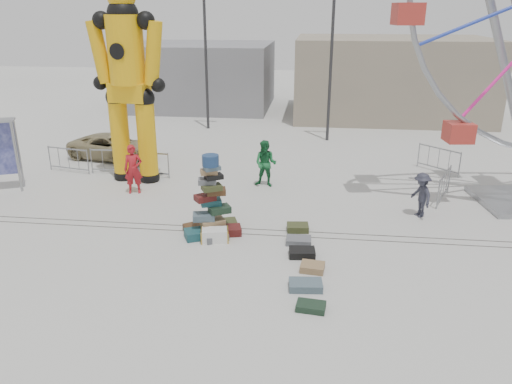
# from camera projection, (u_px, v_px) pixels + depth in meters

# --- Properties ---
(ground) EXTENTS (90.00, 90.00, 0.00)m
(ground) POSITION_uv_depth(u_px,v_px,m) (234.00, 242.00, 15.32)
(ground) COLOR #9E9E99
(ground) RESTS_ON ground
(track_line_near) EXTENTS (40.00, 0.04, 0.01)m
(track_line_near) POSITION_uv_depth(u_px,v_px,m) (237.00, 234.00, 15.87)
(track_line_near) COLOR #47443F
(track_line_near) RESTS_ON ground
(track_line_far) EXTENTS (40.00, 0.04, 0.01)m
(track_line_far) POSITION_uv_depth(u_px,v_px,m) (239.00, 228.00, 16.25)
(track_line_far) COLOR #47443F
(track_line_far) RESTS_ON ground
(building_right) EXTENTS (12.00, 8.00, 5.00)m
(building_right) POSITION_uv_depth(u_px,v_px,m) (390.00, 78.00, 32.28)
(building_right) COLOR gray
(building_right) RESTS_ON ground
(building_left) EXTENTS (10.00, 8.00, 4.40)m
(building_left) POSITION_uv_depth(u_px,v_px,m) (200.00, 75.00, 35.70)
(building_left) COLOR gray
(building_left) RESTS_ON ground
(lamp_post_right) EXTENTS (1.41, 0.25, 8.00)m
(lamp_post_right) POSITION_uv_depth(u_px,v_px,m) (333.00, 55.00, 25.51)
(lamp_post_right) COLOR #2D2D30
(lamp_post_right) RESTS_ON ground
(lamp_post_left) EXTENTS (1.41, 0.25, 8.00)m
(lamp_post_left) POSITION_uv_depth(u_px,v_px,m) (207.00, 50.00, 28.16)
(lamp_post_left) COLOR #2D2D30
(lamp_post_left) RESTS_ON ground
(suitcase_tower) EXTENTS (1.99, 1.73, 2.60)m
(suitcase_tower) POSITION_uv_depth(u_px,v_px,m) (212.00, 212.00, 15.66)
(suitcase_tower) COLOR #1B4C53
(suitcase_tower) RESTS_ON ground
(crash_test_dummy) EXTENTS (3.17, 1.39, 7.95)m
(crash_test_dummy) POSITION_uv_depth(u_px,v_px,m) (128.00, 78.00, 19.39)
(crash_test_dummy) COLOR black
(crash_test_dummy) RESTS_ON ground
(steamer_trunk) EXTENTS (0.92, 0.64, 0.39)m
(steamer_trunk) POSITION_uv_depth(u_px,v_px,m) (215.00, 235.00, 15.32)
(steamer_trunk) COLOR silver
(steamer_trunk) RESTS_ON ground
(row_case_0) EXTENTS (0.73, 0.59, 0.22)m
(row_case_0) POSITION_uv_depth(u_px,v_px,m) (298.00, 228.00, 16.05)
(row_case_0) COLOR #3C4221
(row_case_0) RESTS_ON ground
(row_case_1) EXTENTS (0.77, 0.55, 0.18)m
(row_case_1) POSITION_uv_depth(u_px,v_px,m) (299.00, 241.00, 15.21)
(row_case_1) COLOR slate
(row_case_1) RESTS_ON ground
(row_case_2) EXTENTS (0.79, 0.60, 0.22)m
(row_case_2) POSITION_uv_depth(u_px,v_px,m) (302.00, 253.00, 14.40)
(row_case_2) COLOR black
(row_case_2) RESTS_ON ground
(row_case_3) EXTENTS (0.70, 0.60, 0.20)m
(row_case_3) POSITION_uv_depth(u_px,v_px,m) (312.00, 267.00, 13.62)
(row_case_3) COLOR #99764D
(row_case_3) RESTS_ON ground
(row_case_4) EXTENTS (0.89, 0.61, 0.20)m
(row_case_4) POSITION_uv_depth(u_px,v_px,m) (306.00, 285.00, 12.74)
(row_case_4) COLOR #4D636F
(row_case_4) RESTS_ON ground
(row_case_5) EXTENTS (0.74, 0.52, 0.17)m
(row_case_5) POSITION_uv_depth(u_px,v_px,m) (311.00, 306.00, 11.86)
(row_case_5) COLOR #1B3221
(row_case_5) RESTS_ON ground
(barricade_dummy_a) EXTENTS (1.98, 0.51, 1.10)m
(barricade_dummy_a) POSITION_uv_depth(u_px,v_px,m) (69.00, 160.00, 21.64)
(barricade_dummy_a) COLOR gray
(barricade_dummy_a) RESTS_ON ground
(barricade_dummy_b) EXTENTS (2.00, 0.22, 1.10)m
(barricade_dummy_b) POSITION_uv_depth(u_px,v_px,m) (114.00, 161.00, 21.43)
(barricade_dummy_b) COLOR gray
(barricade_dummy_b) RESTS_ON ground
(barricade_dummy_c) EXTENTS (2.00, 0.25, 1.10)m
(barricade_dummy_c) POSITION_uv_depth(u_px,v_px,m) (146.00, 164.00, 21.03)
(barricade_dummy_c) COLOR gray
(barricade_dummy_c) RESTS_ON ground
(barricade_wheel_front) EXTENTS (0.89, 1.87, 1.10)m
(barricade_wheel_front) POSITION_uv_depth(u_px,v_px,m) (444.00, 186.00, 18.44)
(barricade_wheel_front) COLOR gray
(barricade_wheel_front) RESTS_ON ground
(barricade_wheel_back) EXTENTS (1.50, 1.47, 1.10)m
(barricade_wheel_back) POSITION_uv_depth(u_px,v_px,m) (438.00, 160.00, 21.68)
(barricade_wheel_back) COLOR gray
(barricade_wheel_back) RESTS_ON ground
(pedestrian_red) EXTENTS (0.79, 0.62, 1.90)m
(pedestrian_red) POSITION_uv_depth(u_px,v_px,m) (133.00, 169.00, 19.07)
(pedestrian_red) COLOR maroon
(pedestrian_red) RESTS_ON ground
(pedestrian_green) EXTENTS (1.03, 0.87, 1.88)m
(pedestrian_green) POSITION_uv_depth(u_px,v_px,m) (266.00, 164.00, 19.80)
(pedestrian_green) COLOR #175F2F
(pedestrian_green) RESTS_ON ground
(pedestrian_black) EXTENTS (1.01, 0.76, 1.59)m
(pedestrian_black) POSITION_uv_depth(u_px,v_px,m) (121.00, 160.00, 20.84)
(pedestrian_black) COLOR black
(pedestrian_black) RESTS_ON ground
(pedestrian_grey) EXTENTS (0.91, 1.15, 1.56)m
(pedestrian_grey) POSITION_uv_depth(u_px,v_px,m) (421.00, 195.00, 16.96)
(pedestrian_grey) COLOR #282936
(pedestrian_grey) RESTS_ON ground
(parked_suv) EXTENTS (4.53, 2.82, 1.17)m
(parked_suv) POSITION_uv_depth(u_px,v_px,m) (113.00, 147.00, 23.53)
(parked_suv) COLOR #8D815B
(parked_suv) RESTS_ON ground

